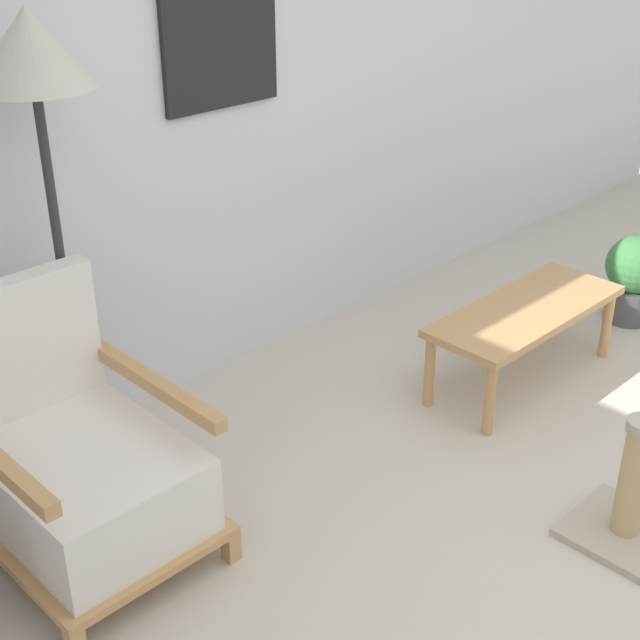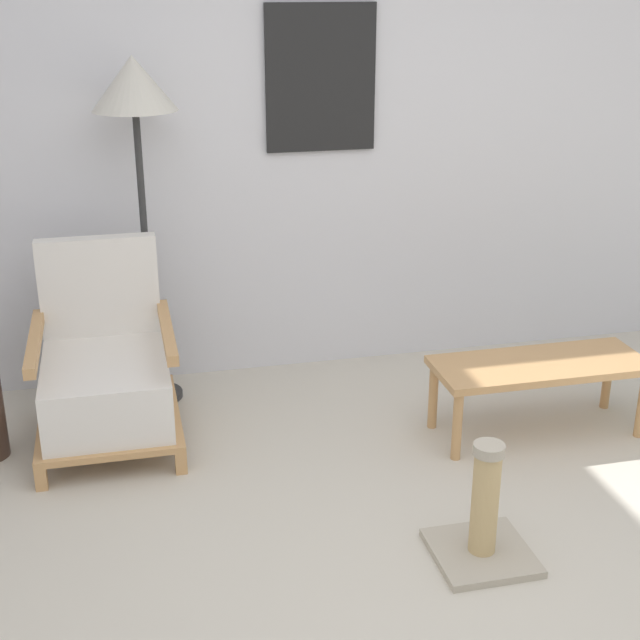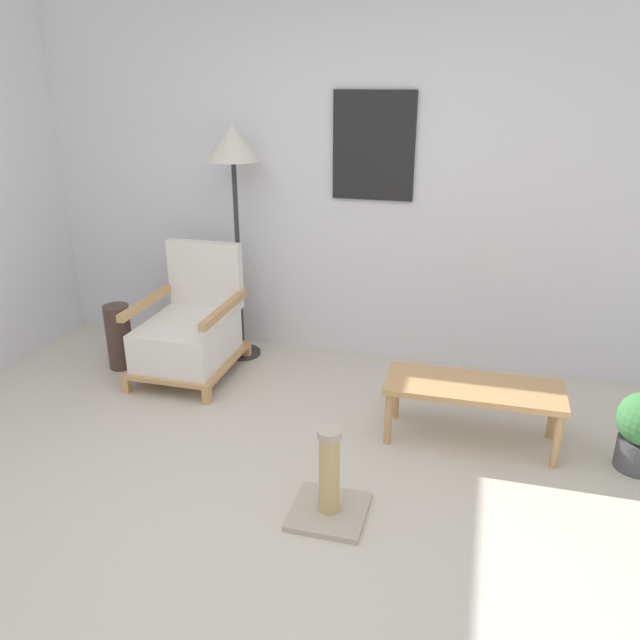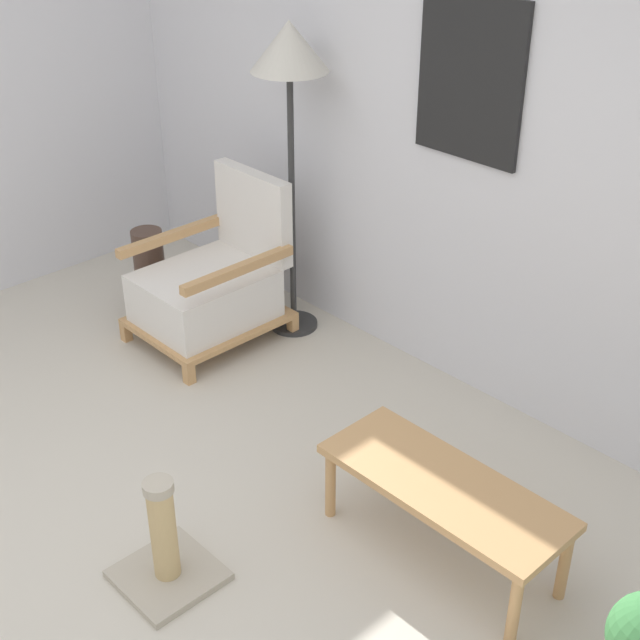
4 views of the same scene
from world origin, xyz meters
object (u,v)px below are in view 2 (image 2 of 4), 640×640
object	(u,v)px
armchair	(106,376)
coffee_table	(539,371)
floor_lamp	(135,106)
scratching_post	(483,523)

from	to	relation	value
armchair	coffee_table	world-z (taller)	armchair
coffee_table	armchair	bearing A→B (deg)	168.35
armchair	coffee_table	xyz separation A→B (m)	(1.96, -0.40, 0.00)
armchair	coffee_table	bearing A→B (deg)	-11.65
floor_lamp	scratching_post	bearing A→B (deg)	-56.26
floor_lamp	coffee_table	bearing A→B (deg)	-24.53
floor_lamp	coffee_table	xyz separation A→B (m)	(1.73, -0.79, -1.16)
armchair	scratching_post	distance (m)	1.84
armchair	coffee_table	size ratio (longest dim) A/B	0.89
floor_lamp	scratching_post	xyz separation A→B (m)	(1.10, -1.65, -1.33)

